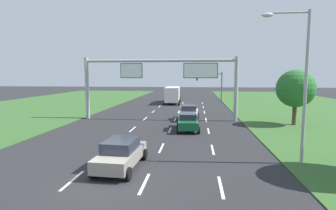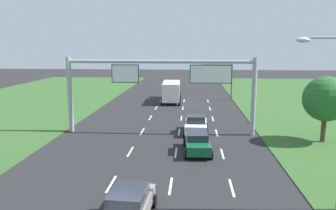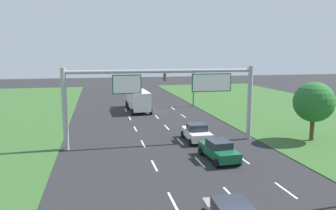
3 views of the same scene
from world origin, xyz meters
name	(u,v)px [view 1 (image 1 of 3)]	position (x,y,z in m)	size (l,w,h in m)	color
ground_plane	(108,182)	(0.00, 0.00, 0.00)	(200.00, 200.00, 0.00)	#262628
lane_dashes_inner_left	(124,137)	(-1.75, 9.00, 0.00)	(0.14, 56.40, 0.01)	white
lane_dashes_inner_right	(166,138)	(1.75, 9.00, 0.00)	(0.14, 56.40, 0.01)	white
lane_dashes_slip	(210,139)	(5.25, 9.00, 0.00)	(0.14, 56.40, 0.01)	white
car_near_red	(121,153)	(0.09, 1.91, 0.80)	(2.23, 4.35, 1.56)	gray
car_lead_silver	(189,113)	(3.32, 17.87, 0.79)	(2.31, 4.17, 1.62)	white
car_mid_lane	(188,122)	(3.36, 12.24, 0.78)	(2.22, 4.35, 1.53)	#145633
box_truck	(173,94)	(-0.07, 35.33, 1.62)	(2.89, 8.61, 2.92)	silver
sign_gantry	(162,76)	(0.34, 17.51, 4.89)	(17.24, 0.44, 7.00)	#9EA0A5
traffic_light_mast	(211,81)	(6.81, 37.11, 3.87)	(4.76, 0.49, 5.60)	#47494F
street_lamp	(299,74)	(9.70, 3.67, 5.08)	(2.61, 0.32, 8.50)	#9EA0A5
roadside_tree_mid	(296,89)	(13.90, 15.61, 3.69)	(3.73, 3.73, 5.57)	#513823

